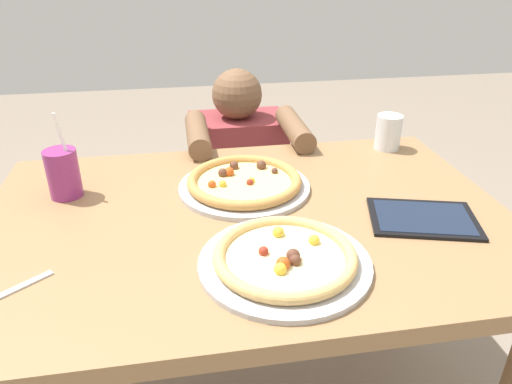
{
  "coord_description": "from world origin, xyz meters",
  "views": [
    {
      "loc": [
        -0.15,
        -0.97,
        1.32
      ],
      "look_at": [
        0.03,
        0.05,
        0.78
      ],
      "focal_mm": 33.86,
      "sensor_mm": 36.0,
      "label": 1
    }
  ],
  "objects_px": {
    "pizza_far": "(244,183)",
    "water_cup_clear": "(388,132)",
    "tablet": "(423,218)",
    "pizza_near": "(285,258)",
    "diner_seated": "(239,197)",
    "drink_cup_colored": "(63,173)"
  },
  "relations": [
    {
      "from": "pizza_far",
      "to": "water_cup_clear",
      "type": "distance_m",
      "value": 0.52
    },
    {
      "from": "pizza_far",
      "to": "tablet",
      "type": "relative_size",
      "value": 1.23
    },
    {
      "from": "water_cup_clear",
      "to": "pizza_far",
      "type": "bearing_deg",
      "value": -156.95
    },
    {
      "from": "water_cup_clear",
      "to": "tablet",
      "type": "xyz_separation_m",
      "value": [
        -0.09,
        -0.43,
        -0.05
      ]
    },
    {
      "from": "pizza_near",
      "to": "water_cup_clear",
      "type": "height_order",
      "value": "water_cup_clear"
    },
    {
      "from": "pizza_far",
      "to": "diner_seated",
      "type": "relative_size",
      "value": 0.36
    },
    {
      "from": "diner_seated",
      "to": "pizza_near",
      "type": "bearing_deg",
      "value": -91.77
    },
    {
      "from": "pizza_far",
      "to": "tablet",
      "type": "height_order",
      "value": "pizza_far"
    },
    {
      "from": "pizza_far",
      "to": "drink_cup_colored",
      "type": "relative_size",
      "value": 1.57
    },
    {
      "from": "pizza_near",
      "to": "tablet",
      "type": "xyz_separation_m",
      "value": [
        0.35,
        0.12,
        -0.01
      ]
    },
    {
      "from": "drink_cup_colored",
      "to": "diner_seated",
      "type": "height_order",
      "value": "drink_cup_colored"
    },
    {
      "from": "pizza_near",
      "to": "drink_cup_colored",
      "type": "bearing_deg",
      "value": 141.17
    },
    {
      "from": "pizza_near",
      "to": "pizza_far",
      "type": "bearing_deg",
      "value": 94.98
    },
    {
      "from": "water_cup_clear",
      "to": "tablet",
      "type": "relative_size",
      "value": 0.38
    },
    {
      "from": "pizza_far",
      "to": "tablet",
      "type": "bearing_deg",
      "value": -30.54
    },
    {
      "from": "water_cup_clear",
      "to": "tablet",
      "type": "distance_m",
      "value": 0.44
    },
    {
      "from": "pizza_near",
      "to": "diner_seated",
      "type": "height_order",
      "value": "diner_seated"
    },
    {
      "from": "tablet",
      "to": "diner_seated",
      "type": "distance_m",
      "value": 0.9
    },
    {
      "from": "pizza_near",
      "to": "water_cup_clear",
      "type": "xyz_separation_m",
      "value": [
        0.45,
        0.55,
        0.04
      ]
    },
    {
      "from": "tablet",
      "to": "pizza_near",
      "type": "bearing_deg",
      "value": -161.34
    },
    {
      "from": "pizza_far",
      "to": "tablet",
      "type": "distance_m",
      "value": 0.45
    },
    {
      "from": "pizza_near",
      "to": "water_cup_clear",
      "type": "distance_m",
      "value": 0.71
    }
  ]
}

